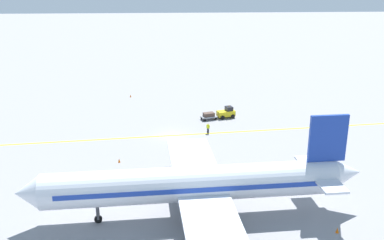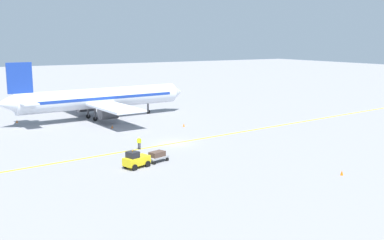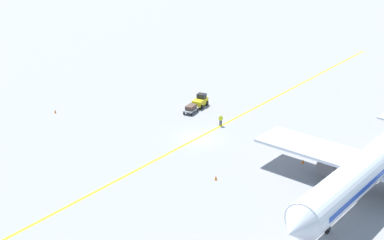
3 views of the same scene
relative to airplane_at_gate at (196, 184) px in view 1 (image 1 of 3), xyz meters
name	(u,v)px [view 1 (image 1 of 3)]	position (x,y,z in m)	size (l,w,h in m)	color
ground_plane	(172,136)	(24.00, 2.11, -3.71)	(400.00, 400.00, 0.00)	gray
apron_yellow_centreline	(172,135)	(24.00, 2.11, -3.71)	(0.40, 120.00, 0.01)	yellow
airplane_at_gate	(196,184)	(0.00, 0.00, 0.00)	(28.28, 35.54, 10.60)	silver
baggage_tug_white	(226,113)	(32.28, -7.36, -2.81)	(2.44, 3.31, 2.11)	gold
baggage_cart_trailing	(209,115)	(31.32, -4.21, -2.95)	(2.09, 2.89, 1.24)	gray
ground_crew_worker	(208,128)	(24.66, -3.47, -2.80)	(0.39, 0.49, 1.68)	#23232D
traffic_cone_near_nose	(337,230)	(-3.83, -13.60, -3.43)	(0.32, 0.32, 0.55)	orange
traffic_cone_mid_apron	(131,96)	(46.30, 10.17, -3.43)	(0.32, 0.32, 0.55)	orange
traffic_cone_by_wingtip	(119,160)	(14.28, 9.35, -3.43)	(0.32, 0.32, 0.55)	orange
traffic_cone_far_edge	(201,175)	(9.37, -1.27, -3.43)	(0.32, 0.32, 0.55)	orange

